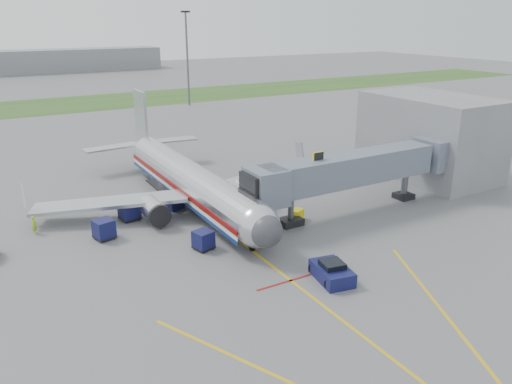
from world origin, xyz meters
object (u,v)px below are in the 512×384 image
pushback_tug (332,272)px  airliner (190,180)px  belt_loader (166,200)px  ramp_worker (34,225)px

pushback_tug → airliner: bearing=97.6°
airliner → belt_loader: size_ratio=7.02×
belt_loader → ramp_worker: belt_loader is taller
pushback_tug → belt_loader: bearing=103.8°
airliner → ramp_worker: size_ratio=20.51×
airliner → ramp_worker: bearing=-179.6°
airliner → ramp_worker: airliner is taller
airliner → pushback_tug: (2.77, -20.68, -2.01)m
ramp_worker → belt_loader: bearing=-58.9°
airliner → pushback_tug: size_ratio=8.94×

